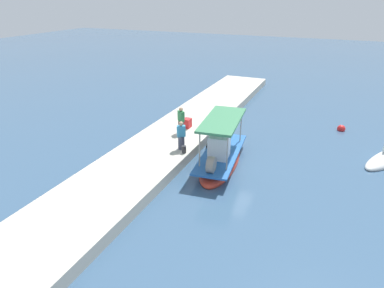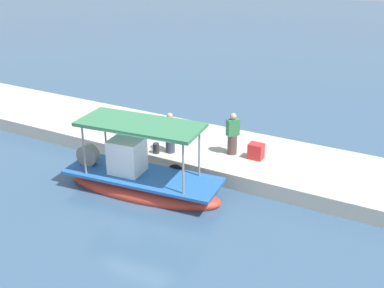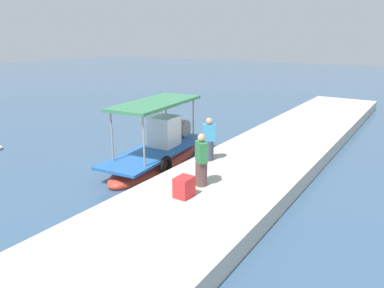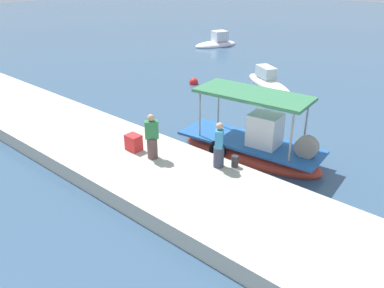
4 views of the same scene
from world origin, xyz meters
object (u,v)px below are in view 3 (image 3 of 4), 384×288
at_px(fisherman_near_bollard, 201,162).
at_px(main_fishing_boat, 159,154).
at_px(fisherman_by_crate, 209,141).
at_px(mooring_bollard, 206,150).
at_px(cargo_crate, 184,187).

bearing_deg(fisherman_near_bollard, main_fishing_boat, 58.50).
xyz_separation_m(fisherman_by_crate, mooring_bollard, (0.43, 0.35, -0.53)).
bearing_deg(main_fishing_boat, fisherman_near_bollard, -121.50).
distance_m(main_fishing_boat, fisherman_near_bollard, 3.94).
height_order(main_fishing_boat, fisherman_by_crate, main_fishing_boat).
height_order(mooring_bollard, cargo_crate, cargo_crate).
relative_size(mooring_bollard, cargo_crate, 0.68).
bearing_deg(main_fishing_boat, fisherman_by_crate, -86.44).
relative_size(fisherman_near_bollard, cargo_crate, 2.78).
distance_m(fisherman_near_bollard, mooring_bollard, 2.97).
relative_size(fisherman_by_crate, mooring_bollard, 3.99).
bearing_deg(fisherman_by_crate, main_fishing_boat, 93.56).
distance_m(main_fishing_boat, mooring_bollard, 2.01).
xyz_separation_m(main_fishing_boat, fisherman_near_bollard, (-2.01, -3.28, 0.87)).
height_order(fisherman_by_crate, mooring_bollard, fisherman_by_crate).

